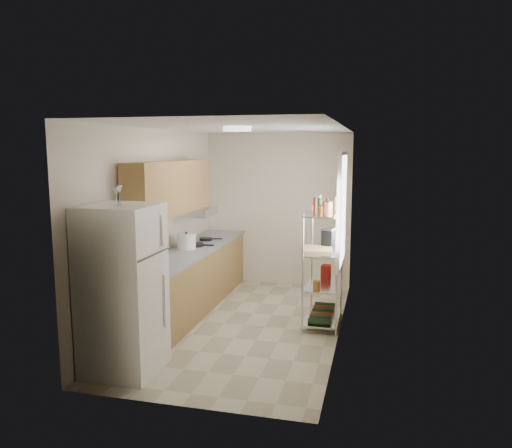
{
  "coord_description": "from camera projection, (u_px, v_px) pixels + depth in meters",
  "views": [
    {
      "loc": [
        1.68,
        -6.17,
        2.33
      ],
      "look_at": [
        0.1,
        0.25,
        1.33
      ],
      "focal_mm": 35.0,
      "sensor_mm": 36.0,
      "label": 1
    }
  ],
  "objects": [
    {
      "name": "frying_pan_small",
      "position": [
        206.0,
        239.0,
        7.88
      ],
      "size": [
        0.25,
        0.25,
        0.04
      ],
      "primitive_type": "cylinder",
      "rotation": [
        0.0,
        0.0,
        0.25
      ],
      "color": "black",
      "rests_on": "counter_run"
    },
    {
      "name": "rice_cooker",
      "position": [
        186.0,
        241.0,
        7.19
      ],
      "size": [
        0.27,
        0.27,
        0.22
      ],
      "primitive_type": "cylinder",
      "color": "white",
      "rests_on": "counter_run"
    },
    {
      "name": "bakers_rack",
      "position": [
        324.0,
        243.0,
        6.55
      ],
      "size": [
        0.45,
        0.9,
        1.73
      ],
      "color": "silver",
      "rests_on": "ground"
    },
    {
      "name": "window",
      "position": [
        342.0,
        210.0,
        6.48
      ],
      "size": [
        0.06,
        1.0,
        1.46
      ],
      "primitive_type": "cube",
      "color": "white",
      "rests_on": "room"
    },
    {
      "name": "ceiling_dome",
      "position": [
        237.0,
        129.0,
        6.0
      ],
      "size": [
        0.34,
        0.34,
        0.05
      ],
      "primitive_type": "cylinder",
      "color": "white",
      "rests_on": "room"
    },
    {
      "name": "upper_cabinets",
      "position": [
        171.0,
        188.0,
        6.75
      ],
      "size": [
        0.33,
        2.2,
        0.72
      ],
      "primitive_type": "cube",
      "color": "#A27745",
      "rests_on": "room"
    },
    {
      "name": "cutting_board",
      "position": [
        318.0,
        249.0,
        6.56
      ],
      "size": [
        0.41,
        0.51,
        0.03
      ],
      "primitive_type": "cube",
      "rotation": [
        0.0,
        0.0,
        0.1
      ],
      "color": "tan",
      "rests_on": "bakers_rack"
    },
    {
      "name": "storage_bag",
      "position": [
        326.0,
        271.0,
        6.92
      ],
      "size": [
        0.13,
        0.17,
        0.18
      ],
      "primitive_type": "cube",
      "rotation": [
        0.0,
        0.0,
        -0.16
      ],
      "color": "maroon",
      "rests_on": "bakers_rack"
    },
    {
      "name": "counter_run",
      "position": [
        191.0,
        279.0,
        7.24
      ],
      "size": [
        0.63,
        3.51,
        0.9
      ],
      "color": "#A27745",
      "rests_on": "ground"
    },
    {
      "name": "room",
      "position": [
        244.0,
        229.0,
        6.48
      ],
      "size": [
        2.52,
        4.42,
        2.62
      ],
      "color": "#BFB59A",
      "rests_on": "ground"
    },
    {
      "name": "refrigerator",
      "position": [
        123.0,
        289.0,
        5.18
      ],
      "size": [
        0.73,
        0.73,
        1.77
      ],
      "primitive_type": "cube",
      "color": "white",
      "rests_on": "ground"
    },
    {
      "name": "frying_pan_large",
      "position": [
        195.0,
        245.0,
        7.4
      ],
      "size": [
        0.27,
        0.27,
        0.04
      ],
      "primitive_type": "cylinder",
      "rotation": [
        0.0,
        0.0,
        0.04
      ],
      "color": "black",
      "rests_on": "counter_run"
    },
    {
      "name": "espresso_machine",
      "position": [
        329.0,
        238.0,
        6.75
      ],
      "size": [
        0.19,
        0.25,
        0.26
      ],
      "primitive_type": "cube",
      "rotation": [
        0.0,
        0.0,
        -0.2
      ],
      "color": "black",
      "rests_on": "bakers_rack"
    },
    {
      "name": "wine_glass_a",
      "position": [
        117.0,
        196.0,
        4.95
      ],
      "size": [
        0.07,
        0.07,
        0.19
      ],
      "primitive_type": null,
      "color": "silver",
      "rests_on": "refrigerator"
    },
    {
      "name": "wine_glass_b",
      "position": [
        119.0,
        195.0,
        5.0
      ],
      "size": [
        0.07,
        0.07,
        0.2
      ],
      "primitive_type": null,
      "color": "silver",
      "rests_on": "refrigerator"
    },
    {
      "name": "range_hood",
      "position": [
        196.0,
        212.0,
        7.56
      ],
      "size": [
        0.5,
        0.6,
        0.12
      ],
      "primitive_type": "cube",
      "color": "#B7BABC",
      "rests_on": "room"
    }
  ]
}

